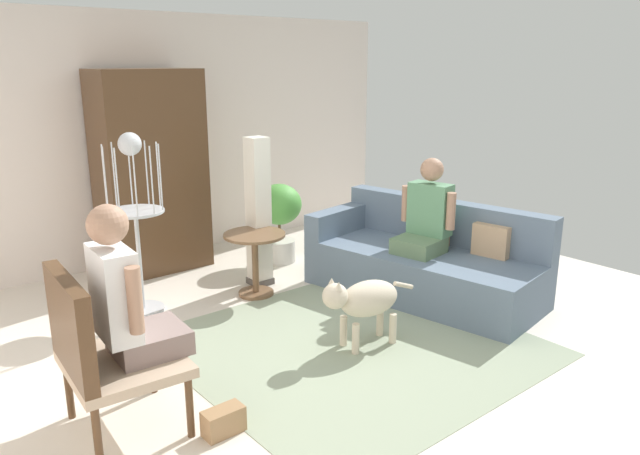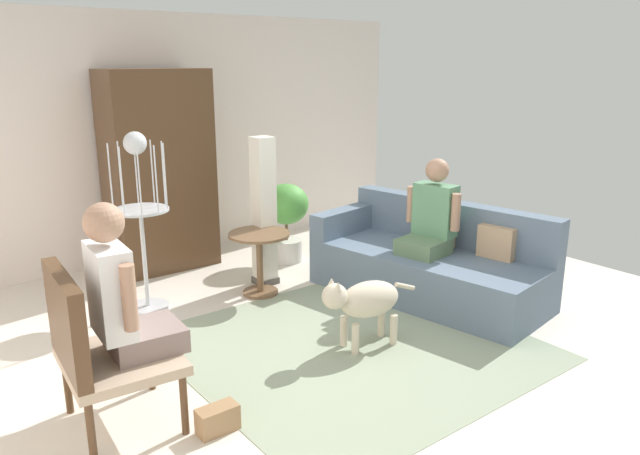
% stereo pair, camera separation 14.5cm
% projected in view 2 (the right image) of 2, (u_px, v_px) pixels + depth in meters
% --- Properties ---
extents(ground_plane, '(6.81, 6.81, 0.00)m').
position_uv_depth(ground_plane, '(328.00, 346.00, 4.59)').
color(ground_plane, beige).
extents(back_wall, '(6.17, 0.12, 2.56)m').
position_uv_depth(back_wall, '(160.00, 138.00, 6.46)').
color(back_wall, silver).
rests_on(back_wall, ground).
extents(area_rug, '(2.43, 2.41, 0.01)m').
position_uv_depth(area_rug, '(351.00, 346.00, 4.58)').
color(area_rug, gray).
rests_on(area_rug, ground).
extents(couch, '(1.25, 2.21, 0.83)m').
position_uv_depth(couch, '(429.00, 263.00, 5.53)').
color(couch, slate).
rests_on(couch, ground).
extents(armchair, '(0.66, 0.74, 0.99)m').
position_uv_depth(armchair, '(94.00, 343.00, 3.40)').
color(armchair, '#4C331E').
rests_on(armchair, ground).
extents(person_on_couch, '(0.50, 0.53, 0.83)m').
position_uv_depth(person_on_couch, '(432.00, 216.00, 5.36)').
color(person_on_couch, '#587454').
extents(person_on_armchair, '(0.50, 0.53, 0.90)m').
position_uv_depth(person_on_armchair, '(121.00, 295.00, 3.42)').
color(person_on_armchair, gray).
extents(round_end_table, '(0.56, 0.56, 0.58)m').
position_uv_depth(round_end_table, '(260.00, 253.00, 5.51)').
color(round_end_table, brown).
rests_on(round_end_table, ground).
extents(dog, '(0.80, 0.34, 0.58)m').
position_uv_depth(dog, '(364.00, 301.00, 4.48)').
color(dog, beige).
rests_on(dog, ground).
extents(bird_cage_stand, '(0.47, 0.47, 1.53)m').
position_uv_depth(bird_cage_stand, '(140.00, 210.00, 5.04)').
color(bird_cage_stand, silver).
rests_on(bird_cage_stand, ground).
extents(potted_plant, '(0.47, 0.47, 0.84)m').
position_uv_depth(potted_plant, '(286.00, 214.00, 6.39)').
color(potted_plant, beige).
rests_on(potted_plant, ground).
extents(column_lamp, '(0.20, 0.20, 1.41)m').
position_uv_depth(column_lamp, '(264.00, 213.00, 5.70)').
color(column_lamp, '#4C4742').
rests_on(column_lamp, ground).
extents(armoire_cabinet, '(1.01, 0.56, 2.00)m').
position_uv_depth(armoire_cabinet, '(159.00, 171.00, 6.10)').
color(armoire_cabinet, '#4C331E').
rests_on(armoire_cabinet, ground).
extents(handbag, '(0.24, 0.12, 0.16)m').
position_uv_depth(handbag, '(218.00, 419.00, 3.51)').
color(handbag, '#99724C').
rests_on(handbag, ground).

